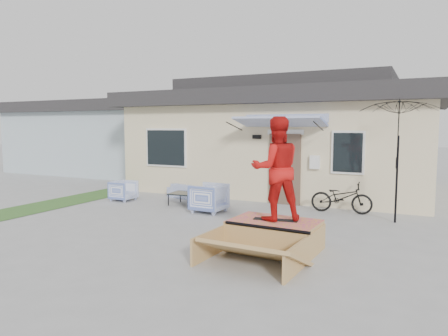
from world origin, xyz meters
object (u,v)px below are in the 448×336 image
at_px(loveseat, 190,189).
at_px(skater, 276,167).
at_px(skate_ramp, 274,235).
at_px(armchair_right, 209,196).
at_px(bicycle, 341,194).
at_px(coffee_table, 184,199).
at_px(patio_umbrella, 398,150).
at_px(armchair_left, 123,190).
at_px(skateboard, 275,219).

distance_m(loveseat, skater, 5.99).
relative_size(loveseat, skater, 0.82).
distance_m(loveseat, skate_ramp, 5.89).
distance_m(loveseat, armchair_right, 2.25).
xyz_separation_m(bicycle, skate_ramp, (-0.53, -3.91, -0.24)).
height_order(coffee_table, patio_umbrella, patio_umbrella).
distance_m(armchair_left, skateboard, 6.55).
bearing_deg(armchair_right, bicycle, 116.53).
xyz_separation_m(armchair_right, coffee_table, (-1.16, 0.61, -0.25)).
bearing_deg(bicycle, armchair_left, 95.83).
bearing_deg(coffee_table, skate_ramp, -38.08).
xyz_separation_m(armchair_right, bicycle, (3.25, 1.48, 0.08)).
bearing_deg(skater, armchair_left, -58.63).
height_order(patio_umbrella, skate_ramp, patio_umbrella).
height_order(skateboard, skater, skater).
relative_size(loveseat, armchair_right, 1.84).
relative_size(armchair_left, skate_ramp, 0.32).
height_order(loveseat, patio_umbrella, patio_umbrella).
bearing_deg(skateboard, bicycle, 73.79).
bearing_deg(armchair_right, armchair_left, -94.51).
xyz_separation_m(loveseat, patio_umbrella, (6.18, -0.72, 1.44)).
xyz_separation_m(loveseat, coffee_table, (0.39, -1.03, -0.13)).
relative_size(skateboard, skater, 0.43).
distance_m(armchair_right, skater, 3.78).
height_order(armchair_right, bicycle, bicycle).
distance_m(armchair_left, skater, 6.66).
bearing_deg(patio_umbrella, armchair_right, -168.89).
bearing_deg(skate_ramp, patio_umbrella, 63.35).
xyz_separation_m(loveseat, armchair_left, (-1.68, -1.26, 0.04)).
distance_m(coffee_table, patio_umbrella, 6.00).
bearing_deg(patio_umbrella, skateboard, -120.16).
bearing_deg(bicycle, loveseat, 84.26).
xyz_separation_m(coffee_table, patio_umbrella, (5.79, 0.30, 1.57)).
xyz_separation_m(skate_ramp, skater, (0.00, 0.05, 1.29)).
distance_m(patio_umbrella, skateboard, 3.98).
xyz_separation_m(loveseat, skate_ramp, (4.26, -4.06, -0.04)).
height_order(loveseat, skate_ramp, loveseat).
distance_m(loveseat, armchair_left, 2.10).
distance_m(bicycle, skater, 4.03).
bearing_deg(loveseat, skate_ramp, 150.52).
bearing_deg(skater, skate_ramp, 53.02).
bearing_deg(bicycle, skater, 168.27).
xyz_separation_m(skateboard, skater, (0.00, 0.00, 1.00)).
height_order(skate_ramp, skateboard, skateboard).
bearing_deg(skater, skateboard, 180.00).
bearing_deg(patio_umbrella, bicycle, 157.49).
distance_m(armchair_right, bicycle, 3.57).
height_order(armchair_right, skateboard, armchair_right).
relative_size(skate_ramp, skater, 1.11).
relative_size(patio_umbrella, skate_ramp, 1.04).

